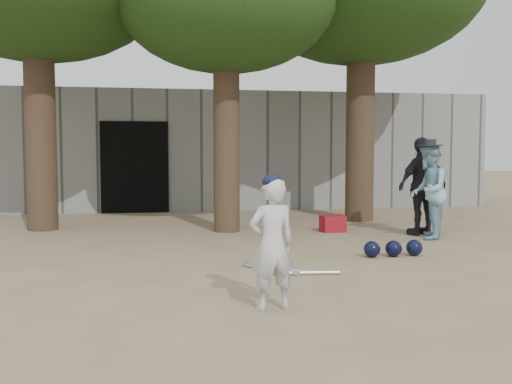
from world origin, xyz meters
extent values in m
plane|color=#937C5E|center=(0.00, 0.00, 0.00)|extent=(70.00, 70.00, 0.00)
imported|color=silver|center=(0.39, -1.09, 0.61)|extent=(0.49, 0.37, 1.22)
imported|color=#81B3C8|center=(3.84, 2.72, 0.80)|extent=(0.91, 0.98, 1.61)
imported|color=black|center=(3.95, 3.17, 0.86)|extent=(1.09, 0.68, 1.73)
cube|color=#A11518|center=(2.51, 3.80, 0.15)|extent=(0.45, 0.36, 0.30)
cube|color=gray|center=(0.00, 8.00, 1.50)|extent=(16.00, 0.35, 3.00)
cube|color=black|center=(-1.20, 7.80, 1.10)|extent=(1.60, 0.08, 2.20)
cube|color=slate|center=(0.00, 10.50, 1.50)|extent=(16.00, 5.00, 3.00)
sphere|color=black|center=(2.28, 1.24, 0.12)|extent=(0.23, 0.23, 0.23)
sphere|color=black|center=(2.60, 1.24, 0.12)|extent=(0.23, 0.23, 0.23)
sphere|color=black|center=(2.92, 1.26, 0.12)|extent=(0.23, 0.23, 0.23)
cylinder|color=silver|center=(0.59, 0.64, 0.03)|extent=(0.35, 0.68, 0.06)
cylinder|color=silver|center=(0.77, 0.52, 0.03)|extent=(0.46, 0.62, 0.06)
cylinder|color=silver|center=(0.95, 0.40, 0.03)|extent=(0.69, 0.33, 0.06)
cylinder|color=silver|center=(1.13, 0.28, 0.03)|extent=(0.72, 0.14, 0.06)
cylinder|color=brown|center=(-2.80, 5.00, 2.75)|extent=(0.56, 0.56, 5.50)
cylinder|color=brown|center=(0.60, 4.20, 2.50)|extent=(0.48, 0.48, 5.00)
ellipsoid|color=#284C19|center=(0.60, 4.20, 4.20)|extent=(4.00, 4.00, 2.60)
cylinder|color=brown|center=(3.60, 5.40, 2.90)|extent=(0.60, 0.60, 5.80)
camera|label=1|loc=(-0.64, -6.22, 1.46)|focal=40.00mm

